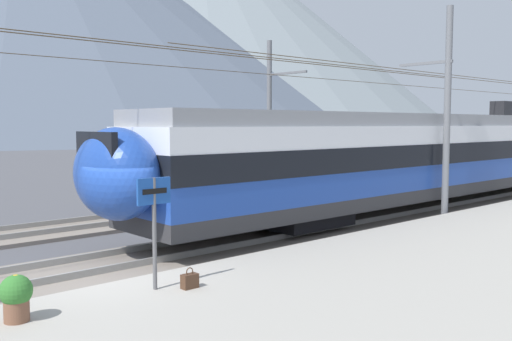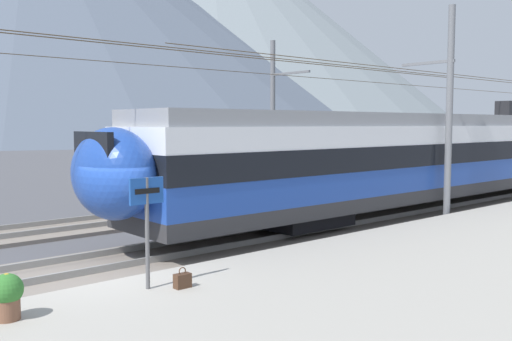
{
  "view_description": "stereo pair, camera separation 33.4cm",
  "coord_description": "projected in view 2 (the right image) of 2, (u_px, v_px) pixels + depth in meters",
  "views": [
    {
      "loc": [
        -5.55,
        -11.0,
        3.48
      ],
      "look_at": [
        6.75,
        2.66,
        1.95
      ],
      "focal_mm": 39.6,
      "sensor_mm": 36.0,
      "label": 1
    },
    {
      "loc": [
        -5.3,
        -11.22,
        3.48
      ],
      "look_at": [
        6.75,
        2.66,
        1.95
      ],
      "focal_mm": 39.6,
      "sensor_mm": 36.0,
      "label": 2
    }
  ],
  "objects": [
    {
      "name": "ground_plane",
      "position": [
        101.0,
        285.0,
        12.19
      ],
      "size": [
        400.0,
        400.0,
        0.0
      ],
      "primitive_type": "plane",
      "color": "#4C4C51"
    },
    {
      "name": "mountain_right_ridge",
      "position": [
        209.0,
        28.0,
        195.73
      ],
      "size": [
        174.86,
        174.86,
        73.44
      ],
      "primitive_type": "cone",
      "color": "slate",
      "rests_on": "ground"
    },
    {
      "name": "platform_sign",
      "position": [
        147.0,
        207.0,
        10.61
      ],
      "size": [
        0.7,
        0.08,
        2.13
      ],
      "color": "#59595B",
      "rests_on": "platform_slab"
    },
    {
      "name": "handbag_near_sign",
      "position": [
        182.0,
        280.0,
        10.79
      ],
      "size": [
        0.32,
        0.18,
        0.41
      ],
      "color": "#472D1E",
      "rests_on": "platform_slab"
    },
    {
      "name": "track_near",
      "position": [
        77.0,
        270.0,
        13.15
      ],
      "size": [
        120.0,
        3.0,
        0.28
      ],
      "color": "slate",
      "rests_on": "ground"
    },
    {
      "name": "track_far",
      "position": [
        4.0,
        236.0,
        17.17
      ],
      "size": [
        120.0,
        3.0,
        0.28
      ],
      "color": "slate",
      "rests_on": "ground"
    },
    {
      "name": "train_near_platform",
      "position": [
        447.0,
        154.0,
        23.49
      ],
      "size": [
        31.78,
        3.03,
        4.27
      ],
      "color": "#2D2D30",
      "rests_on": "track_near"
    },
    {
      "name": "train_far_track",
      "position": [
        505.0,
        142.0,
        38.31
      ],
      "size": [
        33.92,
        2.85,
        4.27
      ],
      "color": "#2D2D30",
      "rests_on": "track_far"
    },
    {
      "name": "catenary_mast_far_side",
      "position": [
        275.0,
        114.0,
        27.07
      ],
      "size": [
        48.65,
        2.58,
        7.46
      ],
      "color": "slate",
      "rests_on": "ground"
    },
    {
      "name": "potted_plant_platform_edge",
      "position": [
        7.0,
        294.0,
        9.0
      ],
      "size": [
        0.51,
        0.51,
        0.76
      ],
      "color": "brown",
      "rests_on": "platform_slab"
    },
    {
      "name": "mountain_central_peak",
      "position": [
        35.0,
        13.0,
        163.86
      ],
      "size": [
        199.57,
        199.57,
        71.42
      ],
      "primitive_type": "cone",
      "color": "#515B6B",
      "rests_on": "ground"
    },
    {
      "name": "catenary_mast_mid",
      "position": [
        446.0,
        110.0,
        20.05
      ],
      "size": [
        48.65,
        2.14,
        7.62
      ],
      "color": "slate",
      "rests_on": "ground"
    }
  ]
}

